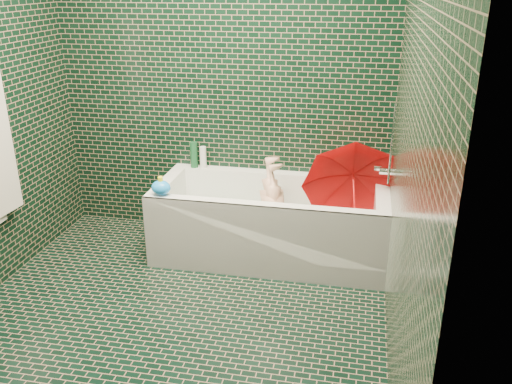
% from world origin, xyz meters
% --- Properties ---
extents(floor, '(2.80, 2.80, 0.00)m').
position_xyz_m(floor, '(0.00, 0.00, 0.00)').
color(floor, black).
rests_on(floor, ground).
extents(wall_back, '(2.80, 0.00, 2.80)m').
position_xyz_m(wall_back, '(0.00, 1.40, 1.25)').
color(wall_back, black).
rests_on(wall_back, floor).
extents(wall_right, '(0.00, 2.80, 2.80)m').
position_xyz_m(wall_right, '(1.30, 0.00, 1.25)').
color(wall_right, black).
rests_on(wall_right, floor).
extents(bathtub, '(1.70, 0.75, 0.55)m').
position_xyz_m(bathtub, '(0.45, 1.01, 0.21)').
color(bathtub, white).
rests_on(bathtub, floor).
extents(bath_mat, '(1.35, 0.47, 0.01)m').
position_xyz_m(bath_mat, '(0.45, 1.02, 0.16)').
color(bath_mat, green).
rests_on(bath_mat, bathtub).
extents(water, '(1.48, 0.53, 0.00)m').
position_xyz_m(water, '(0.45, 1.02, 0.30)').
color(water, silver).
rests_on(water, bathtub).
extents(faucet, '(0.18, 0.19, 0.55)m').
position_xyz_m(faucet, '(1.26, 1.02, 0.77)').
color(faucet, silver).
rests_on(faucet, wall_right).
extents(child, '(0.96, 0.55, 0.27)m').
position_xyz_m(child, '(0.49, 1.01, 0.31)').
color(child, tan).
rests_on(child, bathtub).
extents(umbrella, '(0.94, 0.84, 0.99)m').
position_xyz_m(umbrella, '(1.05, 0.99, 0.54)').
color(umbrella, red).
rests_on(umbrella, bathtub).
extents(soap_bottle_a, '(0.13, 0.13, 0.28)m').
position_xyz_m(soap_bottle_a, '(1.20, 1.37, 0.55)').
color(soap_bottle_a, white).
rests_on(soap_bottle_a, bathtub).
extents(soap_bottle_b, '(0.11, 0.11, 0.20)m').
position_xyz_m(soap_bottle_b, '(1.24, 1.33, 0.55)').
color(soap_bottle_b, '#602079').
rests_on(soap_bottle_b, bathtub).
extents(soap_bottle_c, '(0.14, 0.14, 0.15)m').
position_xyz_m(soap_bottle_c, '(1.15, 1.36, 0.55)').
color(soap_bottle_c, '#144826').
rests_on(soap_bottle_c, bathtub).
extents(bottle_right_tall, '(0.07, 0.07, 0.20)m').
position_xyz_m(bottle_right_tall, '(1.04, 1.34, 0.65)').
color(bottle_right_tall, '#144826').
rests_on(bottle_right_tall, bathtub).
extents(bottle_right_pump, '(0.06, 0.06, 0.19)m').
position_xyz_m(bottle_right_pump, '(1.25, 1.37, 0.65)').
color(bottle_right_pump, silver).
rests_on(bottle_right_pump, bathtub).
extents(bottle_left_tall, '(0.08, 0.08, 0.21)m').
position_xyz_m(bottle_left_tall, '(-0.23, 1.34, 0.65)').
color(bottle_left_tall, '#144826').
rests_on(bottle_left_tall, bathtub).
extents(bottle_left_short, '(0.06, 0.06, 0.18)m').
position_xyz_m(bottle_left_short, '(-0.16, 1.33, 0.64)').
color(bottle_left_short, white).
rests_on(bottle_left_short, bathtub).
extents(rubber_duck, '(0.12, 0.09, 0.10)m').
position_xyz_m(rubber_duck, '(0.93, 1.33, 0.59)').
color(rubber_duck, yellow).
rests_on(rubber_duck, bathtub).
extents(bath_toy, '(0.14, 0.12, 0.13)m').
position_xyz_m(bath_toy, '(-0.28, 0.72, 0.61)').
color(bath_toy, '#1B88F6').
rests_on(bath_toy, bathtub).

